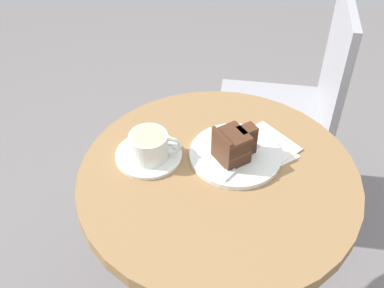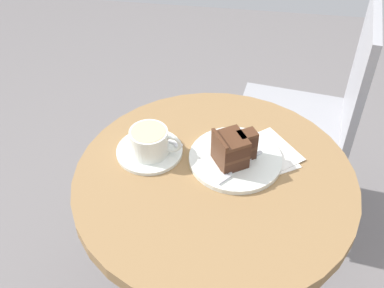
% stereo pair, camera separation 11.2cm
% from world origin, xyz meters
% --- Properties ---
extents(cafe_table, '(0.65, 0.65, 0.68)m').
position_xyz_m(cafe_table, '(0.00, 0.00, 0.56)').
color(cafe_table, olive).
rests_on(cafe_table, ground).
extents(saucer, '(0.16, 0.16, 0.01)m').
position_xyz_m(saucer, '(-0.16, 0.06, 0.69)').
color(saucer, silver).
rests_on(saucer, cafe_table).
extents(coffee_cup, '(0.12, 0.09, 0.06)m').
position_xyz_m(coffee_cup, '(-0.16, 0.05, 0.73)').
color(coffee_cup, silver).
rests_on(coffee_cup, saucer).
extents(teaspoon, '(0.10, 0.05, 0.00)m').
position_xyz_m(teaspoon, '(-0.12, 0.10, 0.69)').
color(teaspoon, silver).
rests_on(teaspoon, saucer).
extents(cake_plate, '(0.22, 0.22, 0.01)m').
position_xyz_m(cake_plate, '(0.04, 0.06, 0.69)').
color(cake_plate, silver).
rests_on(cake_plate, cafe_table).
extents(cake_slice, '(0.11, 0.10, 0.08)m').
position_xyz_m(cake_slice, '(0.03, 0.05, 0.73)').
color(cake_slice, '#422619').
rests_on(cake_slice, cake_plate).
extents(fork, '(0.11, 0.12, 0.00)m').
position_xyz_m(fork, '(0.04, 0.02, 0.70)').
color(fork, silver).
rests_on(fork, cake_plate).
extents(napkin, '(0.21, 0.21, 0.00)m').
position_xyz_m(napkin, '(0.10, 0.09, 0.69)').
color(napkin, silver).
rests_on(napkin, cafe_table).
extents(cafe_chair, '(0.43, 0.43, 0.86)m').
position_xyz_m(cafe_chair, '(0.30, 0.52, 0.50)').
color(cafe_chair, '#9E9EA3').
rests_on(cafe_chair, ground).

